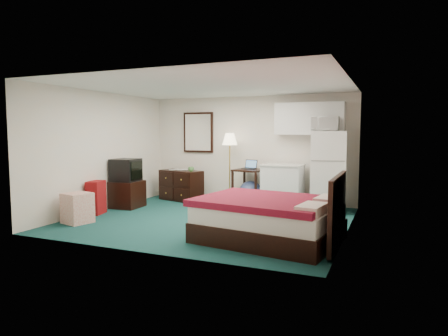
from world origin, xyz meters
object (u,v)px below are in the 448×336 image
at_px(bed, 269,220).
at_px(desk, 250,187).
at_px(kitchen_counter, 283,186).
at_px(dresser, 181,185).
at_px(tv_stand, 127,194).
at_px(fridge, 327,172).
at_px(floor_lamp, 230,168).
at_px(suitcase, 96,197).

bearing_deg(bed, desk, 122.58).
bearing_deg(bed, kitchen_counter, 108.11).
height_order(dresser, bed, dresser).
bearing_deg(tv_stand, fridge, 13.75).
height_order(dresser, kitchen_counter, kitchen_counter).
bearing_deg(tv_stand, kitchen_counter, 20.28).
distance_m(desk, tv_stand, 2.75).
relative_size(desk, tv_stand, 1.28).
relative_size(floor_lamp, bed, 0.81).
bearing_deg(floor_lamp, fridge, -6.00).
bearing_deg(desk, dresser, -168.84).
height_order(kitchen_counter, tv_stand, kitchen_counter).
height_order(dresser, floor_lamp, floor_lamp).
bearing_deg(desk, kitchen_counter, 5.85).
bearing_deg(desk, bed, -57.92).
height_order(floor_lamp, suitcase, floor_lamp).
distance_m(tv_stand, suitcase, 0.85).
bearing_deg(dresser, floor_lamp, 26.84).
xyz_separation_m(desk, suitcase, (-2.52, -2.22, -0.07)).
distance_m(desk, bed, 3.05).
height_order(floor_lamp, fridge, fridge).
bearing_deg(desk, fridge, 3.06).
distance_m(bed, tv_stand, 3.90).
height_order(kitchen_counter, bed, kitchen_counter).
relative_size(desk, kitchen_counter, 0.88).
height_order(floor_lamp, kitchen_counter, floor_lamp).
bearing_deg(desk, floor_lamp, 176.13).
distance_m(floor_lamp, fridge, 2.31).
relative_size(dresser, floor_lamp, 0.66).
height_order(dresser, suitcase, dresser).
height_order(bed, tv_stand, bed).
height_order(fridge, tv_stand, fridge).
relative_size(fridge, tv_stand, 2.64).
distance_m(desk, suitcase, 3.36).
relative_size(fridge, suitcase, 2.49).
bearing_deg(dresser, bed, -25.26).
xyz_separation_m(dresser, fridge, (3.48, -0.02, 0.47)).
distance_m(kitchen_counter, suitcase, 3.97).
bearing_deg(tv_stand, bed, -23.96).
height_order(desk, kitchen_counter, kitchen_counter).
distance_m(floor_lamp, bed, 3.44).
relative_size(bed, suitcase, 2.98).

